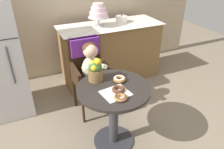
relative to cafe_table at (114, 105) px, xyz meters
The scene contains 12 objects.
ground_plane 0.51m from the cafe_table, ahead, with size 8.00×8.00×0.00m, color gray.
cafe_table is the anchor object (origin of this frame).
wicker_chair 0.72m from the cafe_table, 91.88° to the left, with size 0.42×0.45×0.95m.
seated_child 0.58m from the cafe_table, 92.40° to the left, with size 0.27×0.32×0.73m.
paper_napkin 0.24m from the cafe_table, 105.33° to the right, with size 0.25×0.22×0.00m, color white.
donut_front 0.25m from the cafe_table, 81.53° to the right, with size 0.12×0.12×0.04m.
donut_mid 0.27m from the cafe_table, 38.82° to the left, with size 0.13×0.13×0.04m.
donut_side 0.31m from the cafe_table, 96.94° to the right, with size 0.12×0.12×0.04m.
flower_vase 0.40m from the cafe_table, 119.09° to the left, with size 0.15×0.15×0.25m.
display_counter 1.41m from the cafe_table, 67.07° to the left, with size 1.56×0.62×0.90m.
tiered_cake_stand 1.47m from the cafe_table, 74.41° to the left, with size 0.30×0.30×0.33m.
round_layer_cake 1.61m from the cafe_table, 60.73° to the left, with size 0.18×0.18×0.12m.
Camera 1 is at (-0.73, -1.57, 1.86)m, focal length 34.58 mm.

